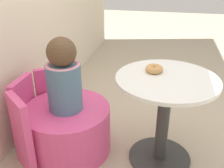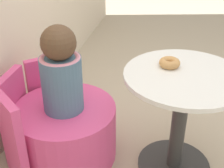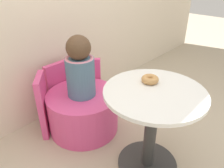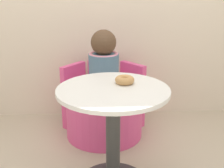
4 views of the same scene
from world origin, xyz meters
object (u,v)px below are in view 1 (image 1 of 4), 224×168
at_px(round_table, 164,106).
at_px(child_figure, 64,77).
at_px(donut, 154,69).
at_px(tub_chair, 68,129).

relative_size(round_table, child_figure, 1.26).
distance_m(round_table, child_figure, 0.72).
xyz_separation_m(round_table, donut, (0.08, 0.09, 0.24)).
bearing_deg(tub_chair, child_figure, 0.00).
distance_m(tub_chair, donut, 0.80).
xyz_separation_m(round_table, tub_chair, (-0.04, 0.70, -0.27)).
distance_m(tub_chair, child_figure, 0.44).
xyz_separation_m(tub_chair, child_figure, (0.00, 0.00, 0.44)).
bearing_deg(tub_chair, round_table, -87.15).
height_order(round_table, child_figure, child_figure).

